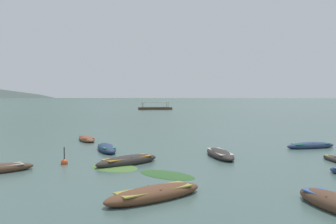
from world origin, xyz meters
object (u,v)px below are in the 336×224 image
at_px(rowboat_2, 127,161).
at_px(rowboat_6, 335,203).
at_px(rowboat_1, 87,139).
at_px(rowboat_3, 154,194).
at_px(rowboat_8, 311,146).
at_px(mooring_buoy, 64,162).
at_px(rowboat_4, 220,154).
at_px(ferry_1, 155,108).
at_px(rowboat_9, 106,148).

distance_m(rowboat_2, rowboat_6, 12.06).
relative_size(rowboat_1, rowboat_3, 0.95).
xyz_separation_m(rowboat_8, mooring_buoy, (-17.12, -7.35, -0.08)).
relative_size(rowboat_2, rowboat_4, 0.85).
bearing_deg(rowboat_6, mooring_buoy, 146.22).
height_order(rowboat_3, ferry_1, ferry_1).
xyz_separation_m(rowboat_4, rowboat_6, (2.88, -11.24, 0.03)).
height_order(ferry_1, mooring_buoy, ferry_1).
relative_size(rowboat_2, rowboat_8, 0.93).
height_order(rowboat_1, rowboat_3, rowboat_3).
relative_size(rowboat_1, rowboat_4, 0.86).
height_order(rowboat_1, ferry_1, ferry_1).
xyz_separation_m(rowboat_3, rowboat_8, (11.24, 14.56, -0.02)).
bearing_deg(rowboat_2, rowboat_6, -44.04).
bearing_deg(rowboat_6, rowboat_3, 170.42).
bearing_deg(ferry_1, rowboat_1, -90.60).
distance_m(rowboat_2, rowboat_3, 7.58).
bearing_deg(rowboat_8, mooring_buoy, -156.78).
bearing_deg(rowboat_9, rowboat_3, -70.53).
relative_size(rowboat_4, mooring_buoy, 4.14).
xyz_separation_m(rowboat_6, ferry_1, (-13.20, 99.94, 0.23)).
height_order(rowboat_9, mooring_buoy, mooring_buoy).
xyz_separation_m(rowboat_3, rowboat_6, (6.56, -1.11, 0.02)).
distance_m(rowboat_1, ferry_1, 80.19).
bearing_deg(rowboat_9, rowboat_4, -16.45).
distance_m(rowboat_9, ferry_1, 86.34).
xyz_separation_m(rowboat_1, ferry_1, (0.84, 80.18, 0.26)).
bearing_deg(rowboat_1, rowboat_6, -54.60).
relative_size(rowboat_3, rowboat_6, 1.11).
relative_size(rowboat_8, ferry_1, 0.40).
relative_size(rowboat_2, ferry_1, 0.37).
height_order(rowboat_6, mooring_buoy, mooring_buoy).
height_order(rowboat_1, mooring_buoy, mooring_buoy).
bearing_deg(rowboat_4, ferry_1, 96.64).
distance_m(rowboat_9, mooring_buoy, 5.50).
relative_size(rowboat_2, rowboat_6, 1.04).
distance_m(rowboat_8, rowboat_9, 15.80).
distance_m(rowboat_2, mooring_buoy, 3.77).
relative_size(rowboat_1, mooring_buoy, 3.56).
relative_size(rowboat_9, ferry_1, 0.41).
bearing_deg(rowboat_9, ferry_1, 91.47).
height_order(rowboat_8, rowboat_9, rowboat_9).
bearing_deg(mooring_buoy, ferry_1, 90.47).
distance_m(rowboat_1, rowboat_2, 12.57).
bearing_deg(ferry_1, rowboat_2, -87.17).
distance_m(rowboat_3, rowboat_6, 6.65).
height_order(rowboat_8, mooring_buoy, mooring_buoy).
xyz_separation_m(rowboat_1, rowboat_8, (18.72, -4.08, 0.00)).
height_order(rowboat_2, rowboat_4, rowboat_2).
bearing_deg(rowboat_9, mooring_buoy, -105.37).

